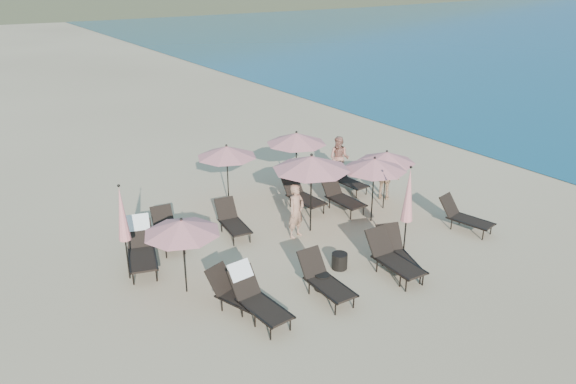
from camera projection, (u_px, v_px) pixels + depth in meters
ground at (378, 267)px, 14.91m from camera, size 800.00×800.00×0.00m
lounger_0 at (237, 294)px, 12.94m from camera, size 1.10×1.73×0.93m
lounger_1 at (256, 296)px, 12.67m from camera, size 0.79×1.84×1.12m
lounger_2 at (325, 279)px, 13.48m from camera, size 0.69×1.72×0.98m
lounger_3 at (393, 257)px, 14.43m from camera, size 0.77×1.82×1.03m
lounger_4 at (397, 253)px, 14.65m from camera, size 1.22×1.87×1.01m
lounger_5 at (464, 216)px, 16.88m from camera, size 0.94×1.73×0.94m
lounger_6 at (141, 246)px, 14.83m from camera, size 1.20×1.99×1.17m
lounger_7 at (168, 230)px, 15.97m from camera, size 0.87×1.73×0.95m
lounger_8 at (232, 221)px, 16.60m from camera, size 0.83×1.67×0.92m
lounger_9 at (302, 195)px, 18.37m from camera, size 0.73×1.75×0.99m
lounger_10 at (341, 196)px, 18.27m from camera, size 0.68×1.72×0.98m
lounger_11 at (347, 179)px, 19.82m from camera, size 0.67×1.56×0.88m
umbrella_open_0 at (182, 227)px, 13.16m from camera, size 1.86×1.86×2.00m
umbrella_open_1 at (311, 163)px, 16.13m from camera, size 2.28×2.28×2.46m
umbrella_open_2 at (374, 164)px, 16.88m from camera, size 1.98×1.98×2.13m
umbrella_open_3 at (227, 152)px, 18.06m from camera, size 1.96×1.96×2.11m
umbrella_open_4 at (296, 138)px, 19.05m from camera, size 2.08×2.08×2.24m
umbrella_open_5 at (387, 157)px, 17.84m from camera, size 1.87×1.87×2.01m
umbrella_closed_0 at (408, 195)px, 14.64m from camera, size 0.32×0.32×2.70m
umbrella_closed_1 at (122, 214)px, 13.72m from camera, size 0.30×0.30×2.60m
side_table_0 at (322, 282)px, 13.85m from camera, size 0.38×0.38×0.42m
side_table_1 at (340, 261)px, 14.80m from camera, size 0.42×0.42×0.43m
beachgoer_a at (296, 211)px, 16.30m from camera, size 0.68×0.54×1.63m
beachgoer_b at (339, 158)px, 20.74m from camera, size 0.93×0.99×1.61m
beachgoer_c at (385, 177)px, 18.94m from camera, size 0.88×0.96×1.58m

